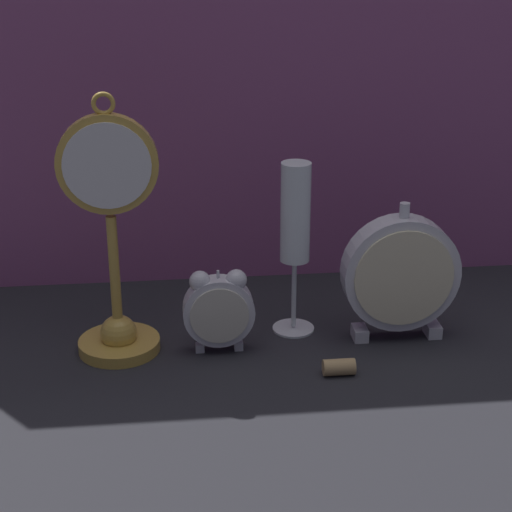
{
  "coord_description": "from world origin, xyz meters",
  "views": [
    {
      "loc": [
        -0.12,
        -0.98,
        0.57
      ],
      "look_at": [
        0.0,
        0.08,
        0.13
      ],
      "focal_mm": 60.0,
      "sensor_mm": 36.0,
      "label": 1
    }
  ],
  "objects_px": {
    "alarm_clock_twin_bell": "(219,307)",
    "champagne_flute": "(295,225)",
    "pocket_watch_on_stand": "(113,253)",
    "wine_cork": "(339,367)",
    "mantel_clock_silver": "(400,274)"
  },
  "relations": [
    {
      "from": "alarm_clock_twin_bell",
      "to": "champagne_flute",
      "type": "xyz_separation_m",
      "value": [
        0.11,
        0.05,
        0.09
      ]
    },
    {
      "from": "alarm_clock_twin_bell",
      "to": "champagne_flute",
      "type": "height_order",
      "value": "champagne_flute"
    },
    {
      "from": "pocket_watch_on_stand",
      "to": "alarm_clock_twin_bell",
      "type": "height_order",
      "value": "pocket_watch_on_stand"
    },
    {
      "from": "champagne_flute",
      "to": "wine_cork",
      "type": "relative_size",
      "value": 5.98
    },
    {
      "from": "pocket_watch_on_stand",
      "to": "mantel_clock_silver",
      "type": "distance_m",
      "value": 0.39
    },
    {
      "from": "champagne_flute",
      "to": "mantel_clock_silver",
      "type": "bearing_deg",
      "value": -16.02
    },
    {
      "from": "pocket_watch_on_stand",
      "to": "wine_cork",
      "type": "xyz_separation_m",
      "value": [
        0.29,
        -0.1,
        -0.13
      ]
    },
    {
      "from": "champagne_flute",
      "to": "wine_cork",
      "type": "height_order",
      "value": "champagne_flute"
    },
    {
      "from": "mantel_clock_silver",
      "to": "champagne_flute",
      "type": "distance_m",
      "value": 0.16
    },
    {
      "from": "pocket_watch_on_stand",
      "to": "alarm_clock_twin_bell",
      "type": "relative_size",
      "value": 2.99
    },
    {
      "from": "champagne_flute",
      "to": "pocket_watch_on_stand",
      "type": "bearing_deg",
      "value": -171.68
    },
    {
      "from": "mantel_clock_silver",
      "to": "pocket_watch_on_stand",
      "type": "bearing_deg",
      "value": 179.34
    },
    {
      "from": "pocket_watch_on_stand",
      "to": "mantel_clock_silver",
      "type": "bearing_deg",
      "value": -0.66
    },
    {
      "from": "champagne_flute",
      "to": "wine_cork",
      "type": "bearing_deg",
      "value": -73.71
    },
    {
      "from": "mantel_clock_silver",
      "to": "wine_cork",
      "type": "distance_m",
      "value": 0.17
    }
  ]
}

